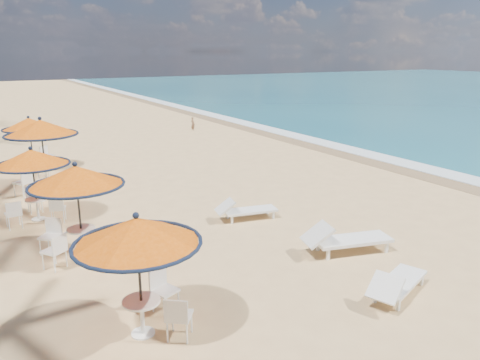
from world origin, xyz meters
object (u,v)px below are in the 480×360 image
at_px(station_2, 32,167).
at_px(station_3, 40,134).
at_px(lounger_near, 396,283).
at_px(lounger_mid, 344,239).
at_px(lounger_far, 244,210).
at_px(station_1, 75,188).
at_px(station_4, 31,129).
at_px(station_0, 141,242).

xyz_separation_m(station_2, station_3, (0.68, 3.26, 0.37)).
bearing_deg(lounger_near, lounger_mid, 54.21).
bearing_deg(lounger_near, lounger_far, 72.57).
height_order(station_1, lounger_near, station_1).
distance_m(station_1, station_2, 3.22).
bearing_deg(lounger_far, lounger_mid, -62.75).
xyz_separation_m(station_1, station_3, (0.13, 6.43, 0.28)).
bearing_deg(lounger_mid, lounger_far, 120.10).
bearing_deg(station_3, station_4, 88.78).
relative_size(station_1, station_2, 1.06).
xyz_separation_m(station_1, lounger_near, (4.95, -5.17, -1.37)).
bearing_deg(station_1, station_2, 99.88).
xyz_separation_m(station_1, lounger_far, (4.63, 0.18, -1.37)).
relative_size(station_0, lounger_mid, 0.97).
height_order(station_1, station_3, station_3).
relative_size(station_1, lounger_near, 1.20).
height_order(lounger_near, lounger_far, lounger_near).
bearing_deg(lounger_mid, station_4, 127.22).
distance_m(station_1, lounger_near, 7.29).
xyz_separation_m(station_0, station_2, (-0.82, 7.03, -0.12)).
height_order(station_2, station_4, station_4).
xyz_separation_m(station_3, lounger_far, (4.50, -6.25, -1.66)).
xyz_separation_m(station_2, lounger_far, (5.18, -2.99, -1.28)).
bearing_deg(station_0, lounger_mid, 8.87).
relative_size(station_3, lounger_mid, 1.12).
relative_size(station_0, station_3, 0.87).
xyz_separation_m(station_0, lounger_near, (4.68, -1.31, -1.39)).
xyz_separation_m(station_0, lounger_far, (4.36, 4.04, -1.40)).
bearing_deg(station_1, lounger_far, 2.22).
relative_size(lounger_mid, lounger_far, 1.23).
height_order(station_2, lounger_near, station_2).
distance_m(station_2, station_4, 6.65).
bearing_deg(lounger_mid, station_0, -156.45).
distance_m(station_0, station_4, 13.64).
relative_size(station_3, lounger_near, 1.34).
xyz_separation_m(station_2, station_4, (0.75, 6.61, 0.11)).
bearing_deg(station_0, station_1, 94.04).
bearing_deg(station_3, lounger_near, -67.42).
height_order(station_0, station_4, station_0).
bearing_deg(station_0, lounger_far, 42.80).
distance_m(station_0, lounger_near, 5.06).
bearing_deg(lounger_mid, station_1, 165.84).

